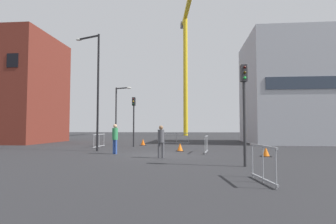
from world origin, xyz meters
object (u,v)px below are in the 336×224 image
Objects in this scene: traffic_light_median at (244,98)px; traffic_cone_orange at (266,152)px; construction_crane at (186,57)px; streetlamp_tall at (95,82)px; pedestrian_walking at (115,136)px; traffic_light_near at (134,114)px; traffic_cone_on_verge at (180,147)px; streetlamp_short at (118,110)px; pedestrian_waiting at (161,139)px; traffic_cone_striped at (143,142)px.

traffic_cone_orange is at bearing 65.74° from traffic_light_median.
traffic_light_median is (3.67, -44.58, -13.25)m from construction_crane.
streetlamp_tall reaches higher than pedestrian_walking.
construction_crane is at bearing 84.18° from traffic_light_near.
traffic_light_near is at bearing -95.82° from construction_crane.
traffic_cone_on_verge is at bearing -44.03° from traffic_light_near.
construction_crane is 33.85m from streetlamp_short.
streetlamp_short reaches higher than traffic_cone_orange.
pedestrian_walking is 3.63m from pedestrian_waiting.
streetlamp_tall is 4.71m from pedestrian_walking.
traffic_light_median is at bearing -85.29° from construction_crane.
streetlamp_short is 14.87m from traffic_cone_orange.
traffic_cone_on_verge is (3.83, 2.37, -0.80)m from pedestrian_walking.
pedestrian_waiting is at bearing -38.56° from streetlamp_tall.
streetlamp_short is 3.91m from traffic_cone_striped.
traffic_light_near is at bearing 66.96° from streetlamp_tall.
traffic_cone_orange is (1.87, 4.15, -2.56)m from traffic_light_median.
pedestrian_walking is (2.03, -2.06, -3.72)m from streetlamp_tall.
streetlamp_short is 10.11× the size of traffic_cone_orange.
traffic_cone_on_verge is (0.79, 4.36, -0.74)m from pedestrian_waiting.
streetlamp_short is at bearing 128.49° from traffic_light_near.
pedestrian_walking is 3.23× the size of traffic_cone_striped.
construction_crane reaches higher than traffic_light_near.
traffic_light_near is (1.80, 4.24, -2.01)m from streetlamp_tall.
traffic_cone_on_verge is (6.09, -6.48, -3.02)m from streetlamp_short.
traffic_cone_striped is (2.45, -0.47, -3.01)m from streetlamp_short.
traffic_light_near is 7.38× the size of traffic_cone_striped.
traffic_light_median reaches higher than traffic_cone_on_verge.
pedestrian_waiting reaches higher than traffic_cone_orange.
streetlamp_tall is 14.49× the size of traffic_cone_striped.
traffic_cone_striped is (-2.86, 10.36, -0.73)m from pedestrian_waiting.
streetlamp_short reaches higher than traffic_light_near.
pedestrian_walking is at bearing -87.91° from traffic_light_near.
traffic_cone_striped is at bearing 121.25° from traffic_cone_on_verge.
traffic_light_median is at bearing -57.62° from traffic_light_near.
traffic_cone_on_verge is (-4.88, 3.08, 0.01)m from traffic_cone_orange.
pedestrian_waiting is 4.49m from traffic_cone_on_verge.
traffic_light_median is at bearing -67.37° from traffic_cone_on_verge.
traffic_cone_orange is at bearing 12.69° from pedestrian_waiting.
traffic_light_median is 7.90× the size of traffic_cone_orange.
traffic_light_median is at bearing -37.93° from streetlamp_tall.
pedestrian_waiting is at bearing 142.93° from traffic_light_median.
streetlamp_tall is 11.98m from traffic_cone_orange.
pedestrian_waiting is (-0.13, -41.70, -15.06)m from construction_crane.
streetlamp_short is 9.60× the size of traffic_cone_striped.
traffic_light_near is 11.63m from traffic_cone_orange.
construction_crane reaches higher than traffic_cone_on_verge.
construction_crane is at bearing 97.80° from traffic_cone_orange.
pedestrian_waiting is at bearing -74.59° from traffic_cone_striped.
pedestrian_waiting is (3.04, -1.99, -0.06)m from pedestrian_walking.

